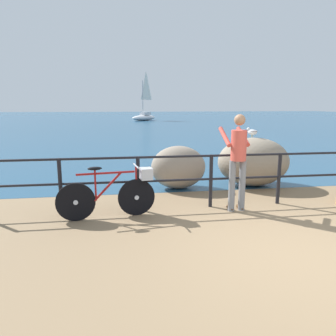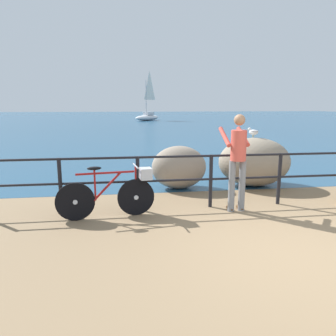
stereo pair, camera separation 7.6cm
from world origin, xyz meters
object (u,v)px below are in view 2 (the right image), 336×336
(seagull, at_px, (253,132))
(person_at_railing, at_px, (238,158))
(bicycle, at_px, (115,191))
(breakwater_boulder_main, at_px, (254,162))
(breakwater_boulder_left, at_px, (179,167))
(sailboat, at_px, (148,115))

(seagull, bearing_deg, person_at_railing, 120.15)
(bicycle, distance_m, breakwater_boulder_main, 3.77)
(bicycle, relative_size, breakwater_boulder_left, 1.32)
(person_at_railing, relative_size, sailboat, 0.29)
(breakwater_boulder_left, bearing_deg, person_at_railing, -66.15)
(person_at_railing, xyz_separation_m, breakwater_boulder_main, (1.08, 1.77, -0.41))
(seagull, relative_size, sailboat, 0.05)
(person_at_railing, distance_m, breakwater_boulder_left, 1.98)
(bicycle, relative_size, person_at_railing, 0.95)
(sailboat, bearing_deg, person_at_railing, 40.33)
(breakwater_boulder_left, height_order, seagull, seagull)
(breakwater_boulder_left, xyz_separation_m, sailboat, (1.75, 33.69, 0.20))
(bicycle, height_order, breakwater_boulder_left, breakwater_boulder_left)
(bicycle, height_order, breakwater_boulder_main, breakwater_boulder_main)
(bicycle, relative_size, seagull, 5.19)
(bicycle, distance_m, person_at_railing, 2.28)
(seagull, bearing_deg, breakwater_boulder_main, 162.39)
(breakwater_boulder_left, distance_m, seagull, 2.01)
(bicycle, xyz_separation_m, breakwater_boulder_main, (3.30, 1.82, 0.12))
(breakwater_boulder_main, relative_size, seagull, 5.37)
(breakwater_boulder_left, height_order, sailboat, sailboat)
(person_at_railing, height_order, sailboat, sailboat)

